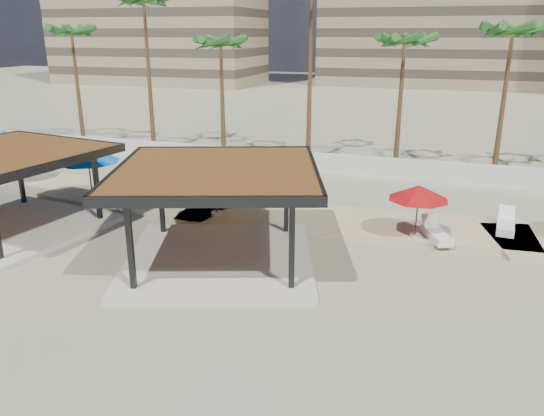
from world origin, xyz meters
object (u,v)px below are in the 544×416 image
at_px(umbrella_c, 419,193).
at_px(lounger_a, 128,201).
at_px(umbrella_a, 3,137).
at_px(lounger_c, 436,234).
at_px(lounger_b, 505,225).
at_px(pavilion_west, 7,184).
at_px(pavilion_central, 218,206).

relative_size(umbrella_c, lounger_a, 1.65).
height_order(umbrella_a, umbrella_c, umbrella_a).
distance_m(lounger_a, lounger_c, 14.96).
bearing_deg(lounger_a, lounger_b, -79.20).
relative_size(pavilion_west, umbrella_c, 2.56).
distance_m(umbrella_a, lounger_a, 9.60).
bearing_deg(pavilion_central, lounger_a, 128.22).
distance_m(pavilion_central, lounger_b, 12.83).
height_order(pavilion_west, umbrella_c, pavilion_west).
bearing_deg(pavilion_west, umbrella_c, 23.67).
bearing_deg(pavilion_central, lounger_c, 11.43).
bearing_deg(lounger_b, umbrella_c, 124.69).
bearing_deg(umbrella_a, pavilion_west, -45.70).
bearing_deg(lounger_c, lounger_b, -79.42).
xyz_separation_m(pavilion_west, umbrella_a, (-6.09, 6.24, 0.54)).
relative_size(umbrella_a, umbrella_c, 1.07).
bearing_deg(umbrella_a, pavilion_central, -21.63).
bearing_deg(pavilion_west, lounger_b, 26.60).
distance_m(pavilion_west, umbrella_c, 17.69).
height_order(pavilion_central, lounger_c, pavilion_central).
relative_size(pavilion_central, lounger_c, 4.39).
height_order(pavilion_west, lounger_b, pavilion_west).
bearing_deg(lounger_a, umbrella_a, 82.95).
bearing_deg(umbrella_c, lounger_a, 179.82).
xyz_separation_m(umbrella_a, umbrella_c, (23.23, -1.86, -0.60)).
xyz_separation_m(pavilion_central, lounger_b, (10.81, 6.66, -1.87)).
xyz_separation_m(pavilion_west, umbrella_c, (17.14, 4.38, -0.05)).
xyz_separation_m(pavilion_west, lounger_b, (20.87, 6.49, -1.81)).
height_order(umbrella_a, lounger_a, umbrella_a).
height_order(pavilion_central, pavilion_west, pavilion_central).
bearing_deg(umbrella_c, umbrella_a, 175.43).
height_order(umbrella_c, lounger_c, umbrella_c).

